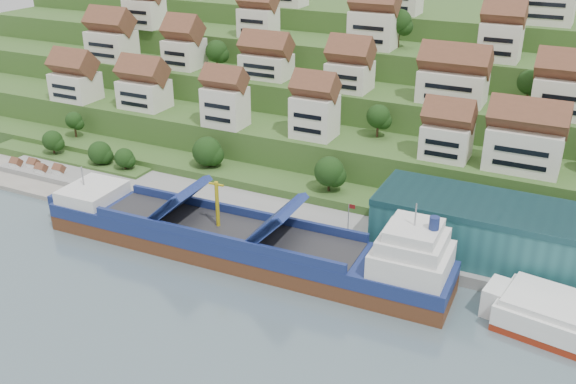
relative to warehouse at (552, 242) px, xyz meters
The scene contains 10 objects.
ground 55.18m from the warehouse, 161.90° to the right, with size 300.00×300.00×0.00m, color slate.
quay 32.64m from the warehouse, behind, with size 180.00×14.00×2.20m, color gray.
pebble_beach 110.32m from the warehouse, behind, with size 45.00×20.00×1.00m, color gray.
hillside 101.03m from the warehouse, 121.00° to the left, with size 260.00×128.00×31.00m.
hillside_village 67.35m from the warehouse, 138.93° to the left, with size 157.45×63.66×28.86m.
hillside_trees 64.78m from the warehouse, 155.71° to the left, with size 134.61×62.22×31.84m.
warehouse is the anchor object (origin of this frame).
flagpole 34.60m from the warehouse, 168.33° to the right, with size 1.28×0.16×8.00m.
beach_huts 112.29m from the warehouse, behind, with size 14.40×3.70×2.20m.
cargo_ship 52.21m from the warehouse, 160.80° to the right, with size 77.86×14.04×17.20m.
Camera 1 is at (53.95, -87.57, 60.22)m, focal length 40.00 mm.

